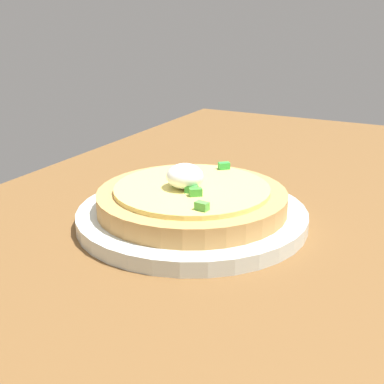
% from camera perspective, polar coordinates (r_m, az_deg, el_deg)
% --- Properties ---
extents(dining_table, '(1.24, 0.73, 0.03)m').
position_cam_1_polar(dining_table, '(0.54, 6.93, -6.37)').
color(dining_table, brown).
rests_on(dining_table, ground).
extents(plate, '(0.25, 0.25, 0.02)m').
position_cam_1_polar(plate, '(0.57, 0.00, -2.65)').
color(plate, silver).
rests_on(plate, dining_table).
extents(pizza, '(0.20, 0.20, 0.05)m').
position_cam_1_polar(pizza, '(0.56, -0.03, -0.64)').
color(pizza, tan).
rests_on(pizza, plate).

